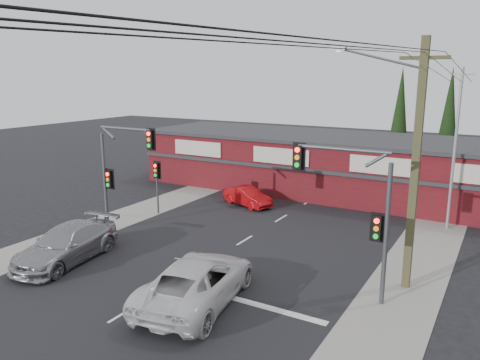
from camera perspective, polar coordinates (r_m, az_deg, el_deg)
The scene contains 18 objects.
ground at distance 21.51m, azimuth -5.40°, elevation -10.86°, with size 120.00×120.00×0.00m, color black.
road_strip at distance 25.44m, azimuth 1.20°, elevation -7.00°, with size 14.00×70.00×0.01m, color black.
verge_left at distance 30.27m, azimuth -13.04°, elevation -4.08°, with size 3.00×70.00×0.02m, color gray.
verge_right at distance 22.85m, azimuth 20.50°, elevation -10.17°, with size 3.00×70.00×0.02m, color gray.
stop_line at distance 18.65m, azimuth 0.89°, elevation -14.63°, with size 6.50×0.35×0.01m, color silver.
white_suv at distance 18.37m, azimuth -5.26°, elevation -12.15°, with size 2.89×6.28×1.74m, color silver.
silver_suv at distance 23.53m, azimuth -20.39°, elevation -7.35°, with size 2.33×5.74×1.66m, color #96989A.
red_sedan at distance 31.33m, azimuth 0.89°, elevation -2.01°, with size 1.31×3.76×1.24m, color #A50A0C.
lane_dashes at distance 30.72m, azimuth 6.82°, elevation -3.58°, with size 0.12×59.94×0.01m.
shop_building at distance 35.85m, azimuth 9.17°, elevation 2.18°, with size 27.30×8.40×4.22m.
conifer_near at distance 40.88m, azimuth 18.90°, elevation 7.68°, with size 1.80×1.80×9.25m.
conifer_far at distance 42.31m, azimuth 24.13°, elevation 7.41°, with size 1.80×1.80×9.25m.
traffic_mast_left at distance 25.86m, azimuth -14.63°, elevation 1.93°, with size 3.77×0.27×5.97m.
traffic_mast_right at distance 18.20m, azimuth 14.15°, elevation -2.44°, with size 3.96×0.27×5.97m.
pedestal_signal at distance 29.56m, azimuth -10.10°, elevation 0.45°, with size 0.55×0.27×3.38m.
utility_pole at distance 19.47m, azimuth 20.28°, elevation 2.50°, with size 4.38×0.59×10.00m.
steel_pole at distance 28.34m, azimuth 24.73°, elevation 3.68°, with size 1.20×0.16×9.00m.
power_lines at distance 13.85m, azimuth 17.72°, elevation 14.03°, with size 2.01×29.00×1.22m.
Camera 1 is at (11.60, -15.95, 8.58)m, focal length 35.00 mm.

